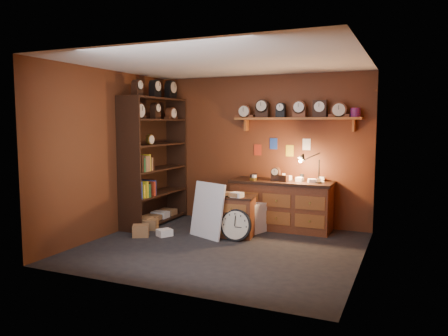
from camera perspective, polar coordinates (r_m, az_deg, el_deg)
floor at (r=6.60m, az=-0.43°, el=-10.34°), size 4.00×4.00×0.00m
room_shell at (r=6.42m, az=0.32°, el=4.79°), size 4.02×3.62×2.71m
shelving_unit at (r=8.08m, az=-9.27°, el=1.64°), size 0.47×1.60×2.58m
workbench at (r=7.68m, az=7.52°, el=-4.43°), size 1.76×0.66×1.36m
low_cabinet at (r=7.15m, az=1.65°, el=-6.03°), size 0.65×0.57×0.76m
big_round_clock at (r=6.91m, az=1.56°, el=-7.47°), size 0.50×0.17×0.51m
white_panel at (r=7.18m, az=-2.16°, el=-8.99°), size 0.70×0.44×0.90m
mini_fridge at (r=7.49m, az=3.22°, el=-6.40°), size 0.61×0.64×0.50m
floor_box_a at (r=7.76m, az=-9.76°, el=-7.26°), size 0.35×0.32×0.18m
floor_box_b at (r=7.28m, az=-7.78°, el=-8.36°), size 0.28×0.29×0.11m
floor_box_c at (r=7.31m, az=-10.81°, el=-8.04°), size 0.33×0.31×0.19m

